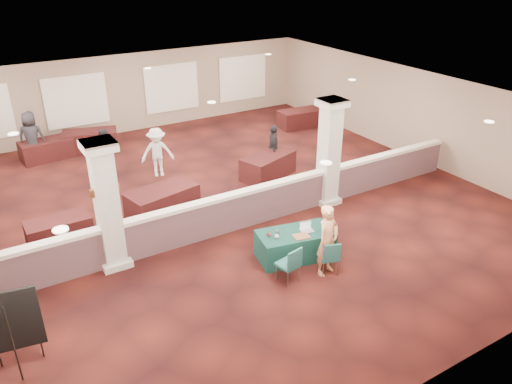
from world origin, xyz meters
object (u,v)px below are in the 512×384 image
near_table (295,245)px  far_table_front_center (163,202)px  woman (328,240)px  attendee_c (273,147)px  attendee_a (107,152)px  attendee_b (157,152)px  far_table_front_right (268,166)px  far_table_back_left (47,150)px  far_table_back_right (300,118)px  attendee_d (32,137)px  conf_chair_side (291,262)px  conf_chair_main (330,255)px  far_table_back_center (90,141)px  far_table_front_left (59,230)px  easel_board (10,322)px

near_table → far_table_front_center: bearing=128.8°
woman → attendee_c: bearing=53.5°
attendee_c → woman: bearing=-172.2°
attendee_a → attendee_b: attendee_b is taller
far_table_front_right → attendee_c: (0.53, 0.49, 0.40)m
far_table_back_left → attendee_a: size_ratio=1.10×
far_table_back_right → attendee_d: attendee_d is taller
conf_chair_side → far_table_front_right: bearing=52.1°
conf_chair_main → far_table_front_center: bearing=135.7°
near_table → attendee_a: 7.87m
attendee_a → attendee_b: 1.71m
conf_chair_main → attendee_b: (-1.35, 7.51, 0.32)m
near_table → conf_chair_main: 1.06m
attendee_a → attendee_d: bearing=113.0°
far_table_back_right → attendee_b: (-7.13, -1.76, 0.47)m
far_table_back_center → far_table_front_right: bearing=-50.6°
far_table_back_center → attendee_b: (1.37, -3.50, 0.44)m
conf_chair_side → woman: 1.01m
far_table_front_right → attendee_d: (-6.50, 5.40, 0.55)m
woman → far_table_front_right: size_ratio=0.92×
conf_chair_main → attendee_b: bearing=120.7°
far_table_front_left → attendee_d: (0.41, 6.12, 0.61)m
conf_chair_side → far_table_back_right: conf_chair_side is taller
far_table_back_left → far_table_back_center: size_ratio=0.92×
far_table_front_right → far_table_back_left: (-6.08, 5.49, -0.03)m
far_table_front_right → attendee_b: attendee_b is taller
attendee_a → attendee_c: attendee_a is taller
conf_chair_main → conf_chair_side: conf_chair_side is taller
easel_board → attendee_c: bearing=40.5°
near_table → attendee_c: 5.64m
attendee_c → far_table_back_right: bearing=-17.4°
conf_chair_main → far_table_back_left: 11.82m
attendee_c → easel_board: bearing=150.7°
conf_chair_side → far_table_front_center: conf_chair_side is taller
far_table_back_center → attendee_b: 3.79m
conf_chair_side → far_table_back_left: size_ratio=0.51×
far_table_front_center → attendee_d: size_ratio=1.06×
far_table_front_center → attendee_c: 4.73m
woman → attendee_b: 7.53m
far_table_back_right → easel_board: bearing=-145.0°
far_table_front_left → far_table_back_right: 11.79m
attendee_b → far_table_front_right: bearing=-18.2°
near_table → attendee_d: 10.87m
attendee_a → woman: bearing=-87.4°
easel_board → woman: size_ratio=0.99×
easel_board → attendee_a: (3.93, 7.94, -0.30)m
far_table_back_center → far_table_back_right: 8.68m
easel_board → far_table_front_left: (1.56, 4.28, -0.78)m
woman → far_table_back_center: (-2.69, 10.91, -0.49)m
conf_chair_main → woman: 0.38m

